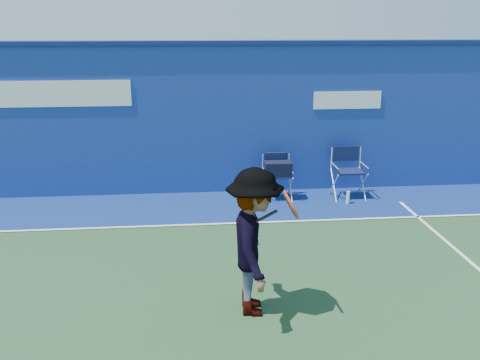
{
  "coord_description": "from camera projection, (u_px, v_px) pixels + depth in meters",
  "views": [
    {
      "loc": [
        0.45,
        -5.14,
        3.41
      ],
      "look_at": [
        1.17,
        2.6,
        1.0
      ],
      "focal_mm": 38.0,
      "sensor_mm": 36.0,
      "label": 1
    }
  ],
  "objects": [
    {
      "name": "ground",
      "position": [
        160.0,
        332.0,
        5.86
      ],
      "size": [
        80.0,
        80.0,
        0.0
      ],
      "primitive_type": "plane",
      "color": "#244325",
      "rests_on": "ground"
    },
    {
      "name": "stadium_wall",
      "position": [
        171.0,
        118.0,
        10.34
      ],
      "size": [
        24.0,
        0.5,
        3.08
      ],
      "color": "navy",
      "rests_on": "ground"
    },
    {
      "name": "out_of_bounds_strip",
      "position": [
        172.0,
        208.0,
        9.76
      ],
      "size": [
        24.0,
        1.8,
        0.01
      ],
      "primitive_type": "cube",
      "color": "navy",
      "rests_on": "ground"
    },
    {
      "name": "court_lines",
      "position": [
        163.0,
        303.0,
        6.43
      ],
      "size": [
        24.0,
        12.0,
        0.01
      ],
      "color": "white",
      "rests_on": "out_of_bounds_strip"
    },
    {
      "name": "directors_chair_left",
      "position": [
        277.0,
        180.0,
        10.19
      ],
      "size": [
        0.54,
        0.5,
        0.91
      ],
      "color": "silver",
      "rests_on": "ground"
    },
    {
      "name": "directors_chair_right",
      "position": [
        348.0,
        182.0,
        10.31
      ],
      "size": [
        0.6,
        0.54,
        1.01
      ],
      "color": "silver",
      "rests_on": "ground"
    },
    {
      "name": "water_bottle",
      "position": [
        348.0,
        198.0,
        9.97
      ],
      "size": [
        0.07,
        0.07,
        0.25
      ],
      "primitive_type": "cylinder",
      "color": "silver",
      "rests_on": "ground"
    },
    {
      "name": "tennis_player",
      "position": [
        254.0,
        242.0,
        6.04
      ],
      "size": [
        0.88,
        1.21,
        1.82
      ],
      "color": "#EA4738",
      "rests_on": "ground"
    }
  ]
}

